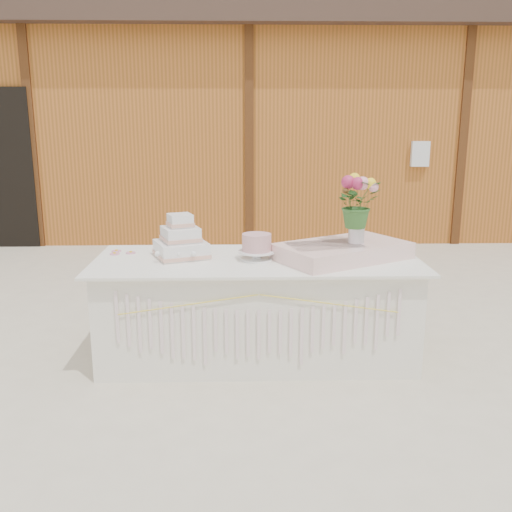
{
  "coord_description": "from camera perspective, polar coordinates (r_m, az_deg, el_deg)",
  "views": [
    {
      "loc": [
        -0.11,
        -4.09,
        1.78
      ],
      "look_at": [
        0.0,
        0.3,
        0.72
      ],
      "focal_mm": 40.0,
      "sensor_mm": 36.0,
      "label": 1
    }
  ],
  "objects": [
    {
      "name": "cake_table",
      "position": [
        4.31,
        0.1,
        -5.25
      ],
      "size": [
        2.4,
        1.0,
        0.77
      ],
      "color": "white",
      "rests_on": "ground"
    },
    {
      "name": "barn",
      "position": [
        10.08,
        -0.91,
        12.97
      ],
      "size": [
        12.6,
        4.6,
        3.3
      ],
      "color": "#AA5C23",
      "rests_on": "ground"
    },
    {
      "name": "satin_runner",
      "position": [
        4.24,
        8.62,
        0.49
      ],
      "size": [
        1.09,
        0.94,
        0.12
      ],
      "primitive_type": "cube",
      "rotation": [
        0.0,
        0.0,
        0.52
      ],
      "color": "beige",
      "rests_on": "cake_table"
    },
    {
      "name": "loose_flowers",
      "position": [
        4.42,
        -13.45,
        0.13
      ],
      "size": [
        0.23,
        0.39,
        0.02
      ],
      "primitive_type": null,
      "rotation": [
        0.0,
        0.0,
        0.25
      ],
      "color": "pink",
      "rests_on": "cake_table"
    },
    {
      "name": "ground",
      "position": [
        4.46,
        0.1,
        -9.95
      ],
      "size": [
        80.0,
        80.0,
        0.0
      ],
      "primitive_type": "plane",
      "color": "beige",
      "rests_on": "ground"
    },
    {
      "name": "pink_cake_stand",
      "position": [
        4.15,
        0.07,
        1.06
      ],
      "size": [
        0.27,
        0.27,
        0.2
      ],
      "color": "white",
      "rests_on": "cake_table"
    },
    {
      "name": "bouquet",
      "position": [
        4.21,
        10.15,
        5.79
      ],
      "size": [
        0.36,
        0.33,
        0.35
      ],
      "primitive_type": "imported",
      "rotation": [
        0.0,
        0.0,
        0.2
      ],
      "color": "#2D5D25",
      "rests_on": "flower_vase"
    },
    {
      "name": "wedding_cake",
      "position": [
        4.28,
        -7.52,
        1.34
      ],
      "size": [
        0.47,
        0.47,
        0.33
      ],
      "rotation": [
        0.0,
        0.0,
        0.37
      ],
      "color": "white",
      "rests_on": "cake_table"
    },
    {
      "name": "flower_vase",
      "position": [
        4.25,
        10.01,
        2.39
      ],
      "size": [
        0.12,
        0.12,
        0.16
      ],
      "primitive_type": "cylinder",
      "color": "silver",
      "rests_on": "satin_runner"
    }
  ]
}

